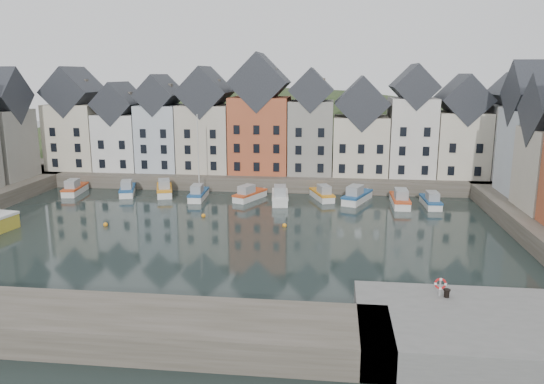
% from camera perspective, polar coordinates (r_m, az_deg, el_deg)
% --- Properties ---
extents(ground, '(260.00, 260.00, 0.00)m').
position_cam_1_polar(ground, '(55.35, -5.35, -4.99)').
color(ground, black).
rests_on(ground, ground).
extents(far_quay, '(90.00, 16.00, 2.00)m').
position_cam_1_polar(far_quay, '(83.82, -1.10, 1.81)').
color(far_quay, '#484337').
rests_on(far_quay, ground).
extents(near_quay, '(18.00, 10.00, 2.00)m').
position_cam_1_polar(near_quay, '(36.82, 23.65, -13.70)').
color(near_quay, '#60605E').
rests_on(near_quay, ground).
extents(near_wall, '(50.00, 6.00, 2.00)m').
position_cam_1_polar(near_wall, '(39.65, -27.11, -12.13)').
color(near_wall, '#484337').
rests_on(near_wall, ground).
extents(hillside, '(153.60, 70.40, 64.00)m').
position_cam_1_polar(hillside, '(113.56, 0.74, -5.17)').
color(hillside, '#213118').
rests_on(hillside, ground).
extents(far_terrace, '(72.37, 8.16, 17.78)m').
position_cam_1_polar(far_terrace, '(80.35, 0.96, 7.02)').
color(far_terrace, beige).
rests_on(far_terrace, far_quay).
extents(mooring_buoys, '(20.50, 5.50, 0.50)m').
position_cam_1_polar(mooring_buoys, '(61.18, -7.99, -3.19)').
color(mooring_buoys, orange).
rests_on(mooring_buoys, ground).
extents(boat_a, '(2.70, 6.39, 2.38)m').
position_cam_1_polar(boat_a, '(80.32, -20.47, 0.32)').
color(boat_a, silver).
rests_on(boat_a, ground).
extents(boat_b, '(3.65, 6.42, 2.36)m').
position_cam_1_polar(boat_b, '(77.44, -15.30, 0.24)').
color(boat_b, silver).
rests_on(boat_b, ground).
extents(boat_c, '(4.05, 6.94, 2.54)m').
position_cam_1_polar(boat_c, '(76.15, -11.50, 0.27)').
color(boat_c, silver).
rests_on(boat_c, ground).
extents(boat_d, '(2.22, 6.18, 11.63)m').
position_cam_1_polar(boat_d, '(72.67, -7.93, -0.18)').
color(boat_d, silver).
rests_on(boat_d, ground).
extents(boat_e, '(4.17, 6.28, 2.32)m').
position_cam_1_polar(boat_e, '(71.72, -2.45, -0.29)').
color(boat_e, silver).
rests_on(boat_e, ground).
extents(boat_f, '(2.82, 6.94, 2.59)m').
position_cam_1_polar(boat_f, '(70.25, 0.86, -0.49)').
color(boat_f, silver).
rests_on(boat_f, ground).
extents(boat_g, '(3.73, 6.26, 2.30)m').
position_cam_1_polar(boat_g, '(72.20, 5.43, -0.26)').
color(boat_g, silver).
rests_on(boat_g, ground).
extents(boat_h, '(4.46, 7.05, 2.59)m').
position_cam_1_polar(boat_h, '(71.20, 9.10, -0.47)').
color(boat_h, silver).
rests_on(boat_h, ground).
extents(boat_i, '(2.09, 6.72, 2.58)m').
position_cam_1_polar(boat_i, '(70.33, 13.61, -0.84)').
color(boat_i, silver).
rests_on(boat_i, ground).
extents(boat_j, '(2.08, 5.98, 2.27)m').
position_cam_1_polar(boat_j, '(70.97, 16.72, -0.97)').
color(boat_j, silver).
rests_on(boat_j, ground).
extents(mooring_bollard, '(0.48, 0.48, 0.56)m').
position_cam_1_polar(mooring_bollard, '(38.01, 18.28, -10.26)').
color(mooring_bollard, black).
rests_on(mooring_bollard, near_quay).
extents(life_ring_post, '(0.80, 0.17, 1.30)m').
position_cam_1_polar(life_ring_post, '(37.82, 17.65, -9.42)').
color(life_ring_post, gray).
rests_on(life_ring_post, near_quay).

